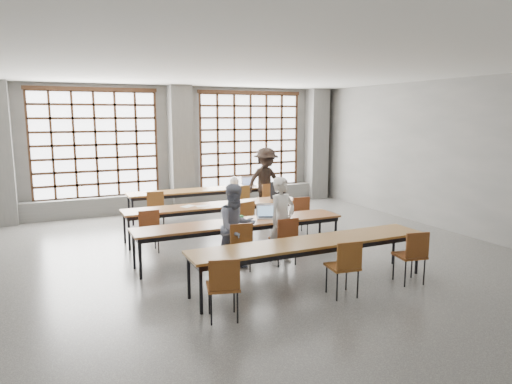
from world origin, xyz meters
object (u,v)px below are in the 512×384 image
Objects in this scene: laptop_front at (266,214)px; chair_near_mid at (345,263)px; chair_mid_right at (299,211)px; chair_back_right at (268,196)px; chair_back_left at (156,205)px; phone at (252,221)px; desk_row_c at (241,225)px; laptop_back at (248,183)px; mouse at (286,216)px; green_box at (237,218)px; red_pouch at (223,283)px; backpack at (278,190)px; desk_row_b at (215,207)px; chair_near_left at (223,282)px; student_back at (266,181)px; desk_row_a at (204,192)px; chair_front_right at (285,236)px; student_female at (236,227)px; desk_row_d at (312,245)px; chair_mid_left at (148,226)px; chair_near_right at (413,252)px; student_male at (282,220)px; chair_front_left at (239,242)px; plastic_bag at (234,182)px; chair_mid_centre at (244,217)px; chair_back_mid at (241,198)px.

chair_near_mid is at bearing -87.29° from laptop_front.
chair_back_right is at bearing 83.52° from chair_mid_right.
phone is (1.06, -3.32, 0.20)m from chair_back_left.
desk_row_c is 4.39m from laptop_back.
chair_back_right is 3.46m from mouse.
green_box is at bearing 174.29° from mouse.
chair_near_mid is at bearing -77.17° from phone.
chair_mid_right is 4.57m from red_pouch.
desk_row_b is at bearing 160.39° from backpack.
chair_near_left is 6.77× the size of phone.
desk_row_a is at bearing 157.11° from student_back.
green_box is (-2.19, -3.27, -0.13)m from student_back.
backpack is (-0.19, -2.16, 0.14)m from laptop_back.
chair_front_right is 0.93m from student_female.
green_box is at bearing 107.09° from desk_row_d.
chair_back_left is 2.98m from backpack.
chair_mid_left is 2.02m from student_female.
desk_row_a is 40.82× the size of mouse.
red_pouch is at bearing -127.08° from laptop_front.
desk_row_d is 4.55× the size of chair_front_right.
chair_near_right is at bearing -65.29° from desk_row_b.
chair_near_right is at bearing -50.96° from phone.
green_box is (-0.59, -3.77, 0.11)m from desk_row_a.
desk_row_d is (0.50, -1.69, 0.00)m from desk_row_c.
laptop_back is at bearing 39.97° from chair_mid_left.
student_male is at bearing -68.37° from chair_back_left.
desk_row_c is at bearing 106.46° from chair_near_mid.
desk_row_a is at bearing 79.29° from chair_front_left.
plastic_bag is (2.67, 6.22, 0.34)m from chair_near_left.
chair_mid_centre is at bearing 74.29° from student_male.
chair_mid_centre is 3.79m from red_pouch.
backpack is (3.20, 0.68, 0.39)m from chair_mid_left.
laptop_back is (1.90, 3.96, 0.13)m from desk_row_c.
chair_mid_left is 2.31m from laptop_front.
student_female is (-2.20, -1.62, 0.22)m from chair_mid_right.
chair_back_left is at bearing 105.21° from desk_row_c.
mouse is at bearing 45.90° from red_pouch.
chair_front_left is 1.41m from mouse.
laptop_back is at bearing 76.59° from mouse.
chair_mid_right is 2.74m from student_female.
chair_back_right is at bearing -98.60° from student_back.
chair_near_left reaches higher than desk_row_b.
green_box is (-0.62, -0.03, -0.02)m from laptop_front.
desk_row_a is at bearing 81.95° from desk_row_c.
red_pouch is at bearing -132.72° from chair_mid_right.
chair_back_mid is at bearing -37.99° from desk_row_a.
phone is (-0.32, 1.59, 0.07)m from desk_row_d.
chair_near_left is at bearing -104.47° from red_pouch.
student_back is (1.54, 3.85, 0.12)m from student_male.
desk_row_d is at bearing -83.61° from desk_row_b.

